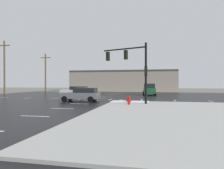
% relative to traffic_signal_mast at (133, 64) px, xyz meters
% --- Properties ---
extents(ground_plane, '(120.00, 120.00, 0.00)m').
position_rel_traffic_signal_mast_xyz_m(ground_plane, '(-5.46, 5.19, -4.11)').
color(ground_plane, slate).
extents(road_asphalt, '(44.00, 44.00, 0.02)m').
position_rel_traffic_signal_mast_xyz_m(road_asphalt, '(-5.46, 5.19, -4.10)').
color(road_asphalt, black).
rests_on(road_asphalt, ground_plane).
extents(snow_strip_curbside, '(4.00, 1.60, 0.06)m').
position_rel_traffic_signal_mast_xyz_m(snow_strip_curbside, '(-0.46, 1.19, -3.94)').
color(snow_strip_curbside, white).
rests_on(snow_strip_curbside, sidewalk_corner).
extents(lane_markings, '(36.15, 36.15, 0.01)m').
position_rel_traffic_signal_mast_xyz_m(lane_markings, '(-4.26, 3.82, -4.09)').
color(lane_markings, silver).
rests_on(lane_markings, road_asphalt).
extents(traffic_signal_mast, '(4.77, 1.95, 5.95)m').
position_rel_traffic_signal_mast_xyz_m(traffic_signal_mast, '(0.00, 0.00, 0.00)').
color(traffic_signal_mast, black).
rests_on(traffic_signal_mast, sidewalk_corner).
extents(fire_hydrant, '(0.48, 0.26, 0.79)m').
position_rel_traffic_signal_mast_xyz_m(fire_hydrant, '(-0.25, -1.55, -3.57)').
color(fire_hydrant, red).
rests_on(fire_hydrant, sidewalk_corner).
extents(strip_building_background, '(27.79, 8.00, 5.44)m').
position_rel_traffic_signal_mast_xyz_m(strip_building_background, '(-6.10, 34.15, -1.39)').
color(strip_building_background, gray).
rests_on(strip_building_background, ground_plane).
extents(suv_green, '(2.45, 4.94, 2.03)m').
position_rel_traffic_signal_mast_xyz_m(suv_green, '(1.21, 16.03, -3.02)').
color(suv_green, '#195933').
rests_on(suv_green, road_asphalt).
extents(sedan_white, '(4.56, 2.07, 1.58)m').
position_rel_traffic_signal_mast_xyz_m(sedan_white, '(-10.36, 10.57, -3.26)').
color(sedan_white, white).
rests_on(sedan_white, road_asphalt).
extents(sedan_grey, '(4.59, 2.16, 1.58)m').
position_rel_traffic_signal_mast_xyz_m(sedan_grey, '(-6.20, 1.81, -3.26)').
color(sedan_grey, slate).
rests_on(sedan_grey, road_asphalt).
extents(utility_pole_far, '(2.20, 0.28, 9.46)m').
position_rel_traffic_signal_mast_xyz_m(utility_pole_far, '(-23.38, 10.31, 0.84)').
color(utility_pole_far, brown).
rests_on(utility_pole_far, ground_plane).
extents(utility_pole_distant, '(2.20, 0.28, 8.25)m').
position_rel_traffic_signal_mast_xyz_m(utility_pole_distant, '(-20.27, 18.56, 0.23)').
color(utility_pole_distant, brown).
rests_on(utility_pole_distant, ground_plane).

